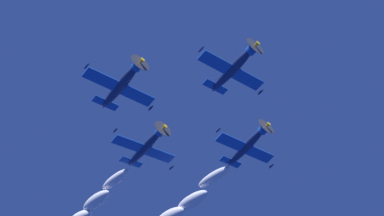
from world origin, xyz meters
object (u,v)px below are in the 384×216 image
object	(u,v)px
airplane_left_wingman	(248,145)
airplane_lead	(234,67)
airplane_slot_tail	(146,146)
airplane_right_wingman	(122,84)

from	to	relation	value
airplane_left_wingman	airplane_lead	bearing A→B (deg)	-35.64
airplane_lead	airplane_left_wingman	size ratio (longest dim) A/B	1.00
airplane_left_wingman	airplane_slot_tail	xyz separation A→B (m)	(-5.72, -11.78, -0.02)
airplane_lead	airplane_slot_tail	size ratio (longest dim) A/B	1.00
airplane_lead	airplane_right_wingman	xyz separation A→B (m)	(-6.79, -11.19, -1.30)
airplane_right_wingman	airplane_slot_tail	xyz separation A→B (m)	(-9.13, 6.72, 0.53)
airplane_right_wingman	airplane_lead	bearing A→B (deg)	58.76
airplane_left_wingman	airplane_slot_tail	world-z (taller)	airplane_left_wingman
airplane_left_wingman	airplane_slot_tail	size ratio (longest dim) A/B	1.00
airplane_left_wingman	airplane_right_wingman	world-z (taller)	airplane_left_wingman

